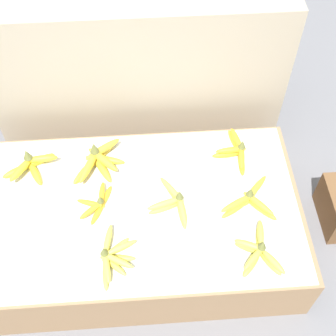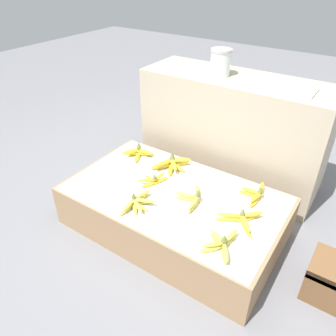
# 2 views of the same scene
# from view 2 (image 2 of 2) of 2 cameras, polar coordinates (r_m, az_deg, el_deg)

# --- Properties ---
(ground_plane) EXTENTS (10.00, 10.00, 0.00)m
(ground_plane) POSITION_cam_2_polar(r_m,az_deg,el_deg) (2.13, 0.95, -10.24)
(ground_plane) COLOR slate
(display_platform) EXTENTS (1.29, 0.75, 0.27)m
(display_platform) POSITION_cam_2_polar(r_m,az_deg,el_deg) (2.03, 0.99, -7.44)
(display_platform) COLOR #997551
(display_platform) RESTS_ON ground_plane
(back_vendor_table) EXTENTS (1.30, 0.45, 0.78)m
(back_vendor_table) POSITION_cam_2_polar(r_m,az_deg,el_deg) (2.42, 11.03, 6.39)
(back_vendor_table) COLOR tan
(back_vendor_table) RESTS_ON ground_plane
(banana_bunch_front_midleft) EXTENTS (0.15, 0.25, 0.09)m
(banana_bunch_front_midleft) POSITION_cam_2_polar(r_m,az_deg,el_deg) (1.85, -5.35, -6.01)
(banana_bunch_front_midleft) COLOR #DBCC4C
(banana_bunch_front_midleft) RESTS_ON display_platform
(banana_bunch_front_right) EXTENTS (0.17, 0.23, 0.09)m
(banana_bunch_front_right) POSITION_cam_2_polar(r_m,az_deg,el_deg) (1.62, 9.33, -12.92)
(banana_bunch_front_right) COLOR gold
(banana_bunch_front_right) RESTS_ON display_platform
(banana_bunch_middle_midleft) EXTENTS (0.15, 0.18, 0.08)m
(banana_bunch_middle_midleft) POSITION_cam_2_polar(r_m,az_deg,el_deg) (2.02, -2.55, -2.09)
(banana_bunch_middle_midleft) COLOR gold
(banana_bunch_middle_midleft) RESTS_ON display_platform
(banana_bunch_middle_midright) EXTENTS (0.16, 0.24, 0.09)m
(banana_bunch_middle_midright) POSITION_cam_2_polar(r_m,az_deg,el_deg) (1.87, 4.46, -5.14)
(banana_bunch_middle_midright) COLOR #DBCC4C
(banana_bunch_middle_midright) RESTS_ON display_platform
(banana_bunch_middle_right) EXTENTS (0.23, 0.21, 0.09)m
(banana_bunch_middle_right) POSITION_cam_2_polar(r_m,az_deg,el_deg) (1.77, 12.72, -8.63)
(banana_bunch_middle_right) COLOR gold
(banana_bunch_middle_right) RESTS_ON display_platform
(banana_bunch_back_left) EXTENTS (0.23, 0.18, 0.11)m
(banana_bunch_back_left) POSITION_cam_2_polar(r_m,az_deg,el_deg) (2.28, -5.27, 2.72)
(banana_bunch_back_left) COLOR yellow
(banana_bunch_back_left) RESTS_ON display_platform
(banana_bunch_back_midleft) EXTENTS (0.23, 0.25, 0.12)m
(banana_bunch_back_midleft) POSITION_cam_2_polar(r_m,az_deg,el_deg) (2.15, 0.66, 0.73)
(banana_bunch_back_midleft) COLOR gold
(banana_bunch_back_midleft) RESTS_ON display_platform
(banana_bunch_back_right) EXTENTS (0.15, 0.25, 0.09)m
(banana_bunch_back_right) POSITION_cam_2_polar(r_m,az_deg,el_deg) (1.96, 15.10, -4.29)
(banana_bunch_back_right) COLOR gold
(banana_bunch_back_right) RESTS_ON display_platform
(glass_jar) EXTENTS (0.14, 0.14, 0.17)m
(glass_jar) POSITION_cam_2_polar(r_m,az_deg,el_deg) (2.27, 9.14, 17.72)
(glass_jar) COLOR silver
(glass_jar) RESTS_ON back_vendor_table
(foam_tray_white) EXTENTS (0.22, 0.20, 0.02)m
(foam_tray_white) POSITION_cam_2_polar(r_m,az_deg,el_deg) (2.11, 21.41, 12.51)
(foam_tray_white) COLOR white
(foam_tray_white) RESTS_ON back_vendor_table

